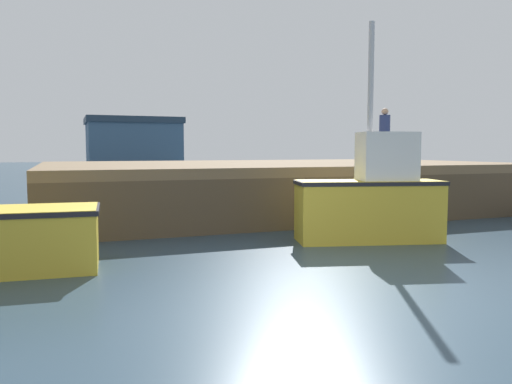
{
  "coord_description": "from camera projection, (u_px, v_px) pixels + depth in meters",
  "views": [
    {
      "loc": [
        -3.46,
        -6.48,
        1.95
      ],
      "look_at": [
        0.91,
        5.1,
        0.92
      ],
      "focal_mm": 35.58,
      "sensor_mm": 36.0,
      "label": 1
    }
  ],
  "objects": [
    {
      "name": "pier",
      "position": [
        284.0,
        170.0,
        16.13
      ],
      "size": [
        14.55,
        8.48,
        1.53
      ],
      "color": "brown",
      "rests_on": "ground"
    },
    {
      "name": "ground",
      "position": [
        321.0,
        287.0,
        7.43
      ],
      "size": [
        120.0,
        160.0,
        0.1
      ],
      "color": "#283D4C"
    },
    {
      "name": "warehouse",
      "position": [
        133.0,
        145.0,
        42.5
      ],
      "size": [
        7.64,
        5.99,
        4.59
      ],
      "color": "#385675",
      "rests_on": "ground"
    },
    {
      "name": "dockworker",
      "position": [
        384.0,
        135.0,
        16.13
      ],
      "size": [
        0.34,
        0.34,
        1.74
      ],
      "color": "#2D3342",
      "rests_on": "pier"
    },
    {
      "name": "fishing_boat_near_right",
      "position": [
        372.0,
        199.0,
        10.76
      ],
      "size": [
        3.24,
        1.78,
        4.59
      ],
      "color": "gold",
      "rests_on": "ground"
    }
  ]
}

